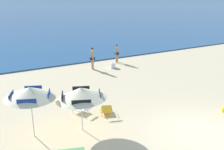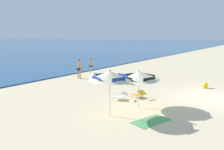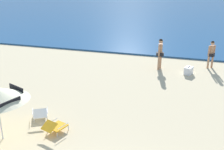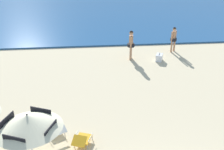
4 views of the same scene
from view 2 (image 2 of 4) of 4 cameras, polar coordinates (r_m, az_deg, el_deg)
ground_plane at (r=14.85m, az=24.48°, el=-5.46°), size 800.00×800.00×0.00m
beach_umbrella_striped_main at (r=11.39m, az=7.13°, el=-0.22°), size 3.07×3.07×2.03m
beach_umbrella_striped_second at (r=9.95m, az=-0.59°, el=-0.22°), size 2.82×2.83×2.24m
lounge_chair_under_umbrella at (r=13.46m, az=7.04°, el=-4.96°), size 0.80×1.01×0.52m
lounge_chair_beside_umbrella at (r=12.99m, az=2.29°, el=-5.43°), size 0.88×1.02×0.52m
person_standing_near_shore at (r=19.91m, az=-8.74°, el=1.94°), size 0.43×0.51×1.74m
person_standing_beside at (r=22.57m, az=-5.67°, el=2.68°), size 0.40×0.39×1.59m
cooler_box at (r=20.98m, az=-4.89°, el=0.18°), size 0.51×0.59×0.43m
beach_ball at (r=17.46m, az=23.32°, el=-2.48°), size 0.44×0.44×0.44m
beach_towel at (r=9.99m, az=10.23°, el=-11.93°), size 2.00×1.44×0.01m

